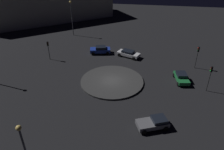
{
  "coord_description": "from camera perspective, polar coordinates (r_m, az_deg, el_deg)",
  "views": [
    {
      "loc": [
        -4.91,
        30.15,
        19.36
      ],
      "look_at": [
        0.0,
        0.0,
        1.31
      ],
      "focal_mm": 34.39,
      "sensor_mm": 36.0,
      "label": 1
    }
  ],
  "objects": [
    {
      "name": "ground_plane",
      "position": [
        36.17,
        0.0,
        -1.79
      ],
      "size": [
        117.36,
        117.36,
        0.0
      ],
      "primitive_type": "plane",
      "color": "black"
    },
    {
      "name": "roundabout_island",
      "position": [
        36.1,
        0.0,
        -1.61
      ],
      "size": [
        10.54,
        10.54,
        0.27
      ],
      "primitive_type": "cylinder",
      "color": "#383838",
      "rests_on": "ground_plane"
    },
    {
      "name": "car_blue",
      "position": [
        45.94,
        -3.13,
        6.74
      ],
      "size": [
        4.54,
        2.86,
        1.58
      ],
      "rotation": [
        0.0,
        0.0,
        3.36
      ],
      "color": "#1E38A5",
      "rests_on": "ground_plane"
    },
    {
      "name": "car_white",
      "position": [
        44.51,
        4.38,
        5.76
      ],
      "size": [
        4.96,
        3.43,
        1.36
      ],
      "rotation": [
        0.0,
        0.0,
        2.77
      ],
      "color": "white",
      "rests_on": "ground_plane"
    },
    {
      "name": "car_green",
      "position": [
        37.82,
        17.98,
        -0.56
      ],
      "size": [
        2.53,
        4.22,
        1.42
      ],
      "rotation": [
        0.0,
        0.0,
        1.72
      ],
      "color": "#1E7238",
      "rests_on": "ground_plane"
    },
    {
      "name": "car_grey",
      "position": [
        27.75,
        11.03,
        -12.33
      ],
      "size": [
        4.32,
        3.23,
        1.36
      ],
      "rotation": [
        0.0,
        0.0,
        0.38
      ],
      "color": "slate",
      "rests_on": "ground_plane"
    },
    {
      "name": "traffic_light_southwest",
      "position": [
        41.98,
        21.8,
        5.4
      ],
      "size": [
        0.4,
        0.37,
        4.25
      ],
      "rotation": [
        0.0,
        0.0,
        0.47
      ],
      "color": "#2D2D2D",
      "rests_on": "ground_plane"
    },
    {
      "name": "traffic_light_west",
      "position": [
        35.52,
        24.68,
        0.26
      ],
      "size": [
        0.36,
        0.3,
        4.34
      ],
      "rotation": [
        0.0,
        0.0,
        -0.02
      ],
      "color": "#2D2D2D",
      "rests_on": "ground_plane"
    },
    {
      "name": "traffic_light_southeast",
      "position": [
        44.23,
        -16.6,
        7.17
      ],
      "size": [
        0.39,
        0.36,
        3.8
      ],
      "rotation": [
        0.0,
        0.0,
        2.71
      ],
      "color": "#2D2D2D",
      "rests_on": "ground_plane"
    },
    {
      "name": "streetlamp_southeast",
      "position": [
        55.79,
        -10.76,
        16.0
      ],
      "size": [
        0.57,
        0.57,
        8.59
      ],
      "color": "#4C4C51",
      "rests_on": "ground_plane"
    },
    {
      "name": "store_building",
      "position": [
        72.2,
        -16.63,
        17.68
      ],
      "size": [
        38.47,
        34.03,
        9.42
      ],
      "rotation": [
        0.0,
        0.0,
        6.94
      ],
      "color": "#ADA893",
      "rests_on": "ground_plane"
    }
  ]
}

